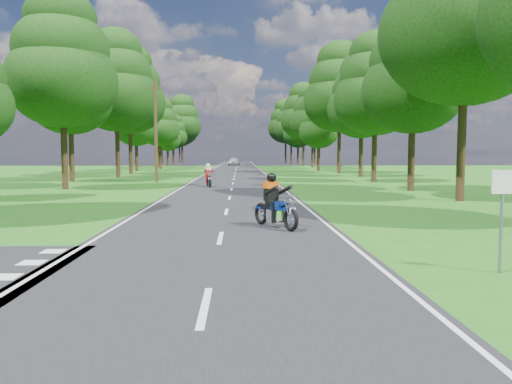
{
  "coord_description": "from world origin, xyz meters",
  "views": [
    {
      "loc": [
        0.52,
        -11.25,
        2.29
      ],
      "look_at": [
        1.02,
        4.0,
        1.1
      ],
      "focal_mm": 35.0,
      "sensor_mm": 36.0,
      "label": 1
    }
  ],
  "objects": [
    {
      "name": "distant_car",
      "position": [
        -0.57,
        80.98,
        0.78
      ],
      "size": [
        2.39,
        4.66,
        1.52
      ],
      "primitive_type": "imported",
      "rotation": [
        0.0,
        0.0,
        -0.14
      ],
      "color": "silver",
      "rests_on": "main_road"
    },
    {
      "name": "telegraph_pole",
      "position": [
        -6.0,
        28.0,
        4.07
      ],
      "size": [
        1.2,
        0.26,
        8.0
      ],
      "color": "#382616",
      "rests_on": "ground"
    },
    {
      "name": "rider_far_red",
      "position": [
        -1.6,
        22.65,
        0.8
      ],
      "size": [
        0.95,
        1.96,
        1.57
      ],
      "primitive_type": null,
      "rotation": [
        0.0,
        0.0,
        0.18
      ],
      "color": "maroon",
      "rests_on": "main_road"
    },
    {
      "name": "rider_near_blue",
      "position": [
        1.61,
        3.83,
        0.86
      ],
      "size": [
        1.55,
        2.08,
        1.67
      ],
      "primitive_type": null,
      "rotation": [
        0.0,
        0.0,
        0.5
      ],
      "color": "navy",
      "rests_on": "main_road"
    },
    {
      "name": "main_road",
      "position": [
        0.0,
        50.0,
        0.01
      ],
      "size": [
        7.0,
        140.0,
        0.02
      ],
      "primitive_type": "cube",
      "color": "black",
      "rests_on": "ground"
    },
    {
      "name": "ground",
      "position": [
        0.0,
        0.0,
        0.0
      ],
      "size": [
        160.0,
        160.0,
        0.0
      ],
      "primitive_type": "plane",
      "color": "#1F6016",
      "rests_on": "ground"
    },
    {
      "name": "road_sign",
      "position": [
        5.5,
        -2.01,
        1.34
      ],
      "size": [
        0.45,
        0.07,
        2.0
      ],
      "color": "slate",
      "rests_on": "ground"
    },
    {
      "name": "treeline",
      "position": [
        1.43,
        60.06,
        8.25
      ],
      "size": [
        40.0,
        115.35,
        14.78
      ],
      "color": "black",
      "rests_on": "ground"
    },
    {
      "name": "road_markings",
      "position": [
        -0.14,
        48.13,
        0.02
      ],
      "size": [
        7.4,
        140.0,
        0.01
      ],
      "color": "silver",
      "rests_on": "main_road"
    }
  ]
}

